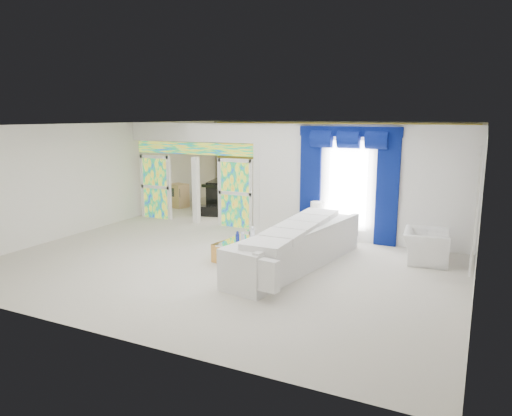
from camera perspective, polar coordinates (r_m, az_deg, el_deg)
The scene contains 22 objects.
floor at distance 12.41m, azimuth 1.16°, elevation -3.91°, with size 12.00×12.00×0.00m, color #B7AF9E.
dividing_wall at distance 12.35m, azimuth 12.27°, elevation 2.87°, with size 5.70×0.18×3.00m, color white.
dividing_header at distance 14.26m, azimuth -7.68°, elevation 9.04°, with size 4.30×0.18×0.55m, color white.
stained_panel_left at distance 15.24m, azimuth -11.99°, elevation 2.51°, with size 0.95×0.04×2.00m, color #994C3F.
stained_panel_right at distance 13.70m, azimuth -2.50°, elevation 1.79°, with size 0.95×0.04×2.00m, color #994C3F.
stained_transom at distance 14.28m, azimuth -7.63°, elevation 7.14°, with size 4.00×0.05×0.35m, color #994C3F.
window_pane at distance 12.32m, azimuth 11.02°, elevation 2.67°, with size 1.00×0.02×2.30m, color white.
blue_drape_left at distance 12.59m, azimuth 6.58°, elevation 2.75°, with size 0.55×0.10×2.80m, color #040D4C.
blue_drape_right at distance 12.09m, azimuth 15.56°, elevation 2.07°, with size 0.55×0.10×2.80m, color #040D4C.
blue_pelmet at distance 12.17m, azimuth 11.23°, elevation 9.04°, with size 2.60×0.12×0.25m, color #040D4C.
wall_mirror at distance 10.04m, azimuth 25.14°, elevation 0.50°, with size 0.04×2.70×1.90m, color white.
gold_curtains at distance 17.61m, azimuth 9.24°, elevation 5.37°, with size 9.70×0.12×2.90m, color gold.
white_sofa at distance 10.24m, azimuth 4.96°, elevation -4.87°, with size 0.91×4.23×0.81m, color silver.
coffee_table at distance 11.08m, azimuth -1.05°, elevation -4.64°, with size 0.62×1.86×0.41m, color #C98C3E.
console_table at distance 12.45m, azimuth 8.66°, elevation -2.96°, with size 1.28×0.41×0.43m, color silver.
table_lamp at distance 12.43m, azimuth 7.40°, elevation -0.57°, with size 0.36×0.36×0.58m, color white.
armchair at distance 11.19m, azimuth 19.82°, elevation -4.38°, with size 1.09×0.95×0.71m, color silver.
grand_piano at distance 16.75m, azimuth -2.58°, elevation 1.77°, with size 1.51×1.98×1.00m, color black.
piano_bench at distance 15.44m, azimuth -5.39°, elevation -0.36°, with size 0.96×0.37×0.32m, color black.
tv_console at distance 16.99m, azimuth -9.32°, elevation 1.49°, with size 0.58×0.52×0.84m, color tan.
chandelier at distance 16.06m, azimuth -1.24°, elevation 9.09°, with size 0.60×0.60×0.60m, color gold.
decanters at distance 10.86m, azimuth -1.45°, elevation -3.39°, with size 0.15×0.96×0.22m.
Camera 1 is at (4.98, -10.90, 3.21)m, focal length 33.18 mm.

